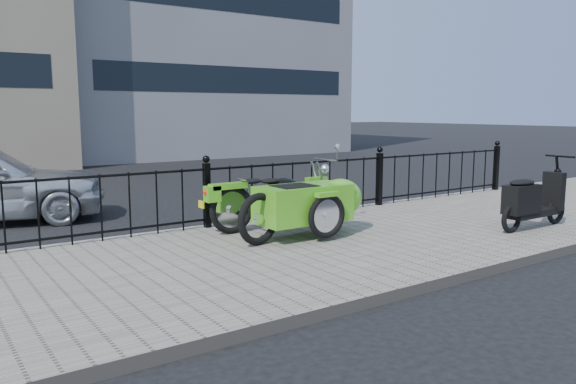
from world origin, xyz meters
TOP-DOWN VIEW (x-y plane):
  - ground at (0.00, 0.00)m, footprint 120.00×120.00m
  - sidewalk at (0.00, -0.50)m, footprint 30.00×3.80m
  - curb at (0.00, 1.44)m, footprint 30.00×0.10m
  - iron_fence at (0.00, 1.30)m, footprint 14.11×0.11m
  - motorcycle_sidecar at (0.97, 0.10)m, footprint 2.28×1.48m
  - scooter at (3.85, -1.51)m, footprint 1.57×0.46m
  - spare_tire at (0.04, -0.08)m, footprint 0.69×0.22m

SIDE VIEW (x-z plane):
  - ground at x=0.00m, z-range 0.00..0.00m
  - sidewalk at x=0.00m, z-range 0.00..0.12m
  - curb at x=0.00m, z-range 0.00..0.12m
  - spare_tire at x=0.04m, z-range 0.12..0.80m
  - scooter at x=3.85m, z-range 0.00..1.06m
  - iron_fence at x=0.00m, z-range 0.05..1.12m
  - motorcycle_sidecar at x=0.97m, z-range 0.10..1.09m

